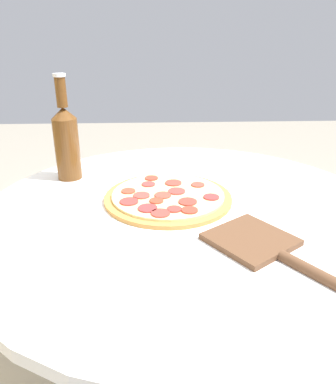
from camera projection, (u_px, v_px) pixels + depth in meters
name	position (u px, v px, depth m)	size (l,w,h in m)	color
table	(186.00, 267.00, 0.94)	(0.98, 0.98, 0.72)	white
pizza	(168.00, 197.00, 0.91)	(0.31, 0.31, 0.02)	#B77F3D
beer_bottle	(66.00, 140.00, 1.01)	(0.07, 0.07, 0.28)	#563314
pizza_paddle	(262.00, 245.00, 0.71)	(0.27, 0.23, 0.02)	brown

